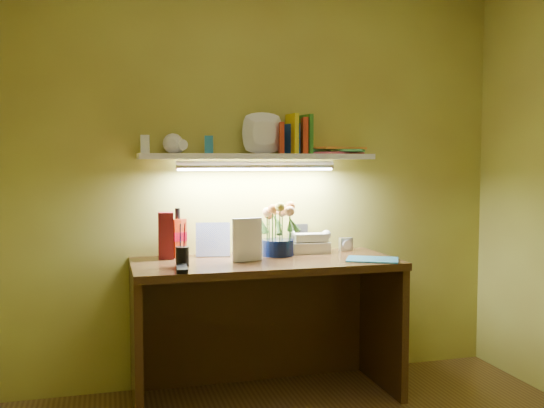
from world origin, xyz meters
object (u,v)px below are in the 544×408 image
(desk, at_px, (266,329))
(telephone, at_px, (309,242))
(flower_bouquet, at_px, (278,227))
(desk_clock, at_px, (346,244))
(whisky_bottle, at_px, (178,233))

(desk, distance_m, telephone, 0.57)
(flower_bouquet, xyz_separation_m, desk_clock, (0.44, 0.07, -0.12))
(desk, distance_m, flower_bouquet, 0.56)
(desk_clock, distance_m, whisky_bottle, 0.98)
(desk, relative_size, telephone, 6.60)
(flower_bouquet, bearing_deg, telephone, 15.17)
(whisky_bottle, bearing_deg, flower_bouquet, -9.61)
(telephone, xyz_separation_m, desk_clock, (0.23, 0.01, -0.03))
(desk, bearing_deg, telephone, 30.94)
(flower_bouquet, bearing_deg, whisky_bottle, 170.39)
(flower_bouquet, height_order, telephone, flower_bouquet)
(telephone, relative_size, whisky_bottle, 0.79)
(whisky_bottle, bearing_deg, telephone, -2.75)
(flower_bouquet, bearing_deg, desk_clock, 8.88)
(desk_clock, bearing_deg, flower_bouquet, -170.62)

